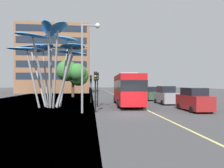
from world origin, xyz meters
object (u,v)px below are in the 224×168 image
object	(u,v)px
red_bus	(127,88)
traffic_light_kerb_far	(98,82)
traffic_light_island_mid	(91,83)
car_parked_near	(194,100)
traffic_light_opposite	(91,84)
traffic_light_kerb_near	(95,83)
leaf_sculpture	(52,46)
street_lamp	(86,56)
car_parked_far	(151,94)
car_parked_mid	(166,96)

from	to	relation	value
red_bus	traffic_light_kerb_far	world-z (taller)	red_bus
traffic_light_island_mid	car_parked_near	distance (m)	13.36
traffic_light_island_mid	traffic_light_opposite	bearing A→B (deg)	90.06
traffic_light_kerb_far	traffic_light_kerb_near	bearing A→B (deg)	-94.24
leaf_sculpture	traffic_light_kerb_near	size ratio (longest dim) A/B	2.46
red_bus	street_lamp	size ratio (longest dim) A/B	1.28
street_lamp	car_parked_far	bearing A→B (deg)	53.64
red_bus	car_parked_near	world-z (taller)	red_bus
leaf_sculpture	car_parked_mid	size ratio (longest dim) A/B	2.20
traffic_light_kerb_far	car_parked_near	xyz separation A→B (m)	(8.80, -4.15, -1.70)
traffic_light_opposite	street_lamp	distance (m)	16.00
red_bus	traffic_light_island_mid	bearing A→B (deg)	137.99
traffic_light_kerb_far	street_lamp	world-z (taller)	street_lamp
red_bus	car_parked_near	distance (m)	7.64
car_parked_far	traffic_light_kerb_far	bearing A→B (deg)	-134.90
car_parked_far	street_lamp	world-z (taller)	street_lamp
red_bus	car_parked_mid	world-z (taller)	red_bus
traffic_light_kerb_near	traffic_light_kerb_far	size ratio (longest dim) A/B	0.95
leaf_sculpture	car_parked_near	bearing A→B (deg)	-17.79
leaf_sculpture	car_parked_far	world-z (taller)	leaf_sculpture
car_parked_near	street_lamp	world-z (taller)	street_lamp
red_bus	traffic_light_kerb_far	distance (m)	3.80
traffic_light_island_mid	traffic_light_opposite	xyz separation A→B (m)	(-0.01, 6.22, -0.15)
traffic_light_kerb_near	street_lamp	distance (m)	2.49
traffic_light_kerb_near	traffic_light_opposite	xyz separation A→B (m)	(-0.40, 15.62, -0.08)
traffic_light_island_mid	street_lamp	world-z (taller)	street_lamp
leaf_sculpture	traffic_light_kerb_far	bearing A→B (deg)	-2.77
traffic_light_kerb_near	traffic_light_island_mid	xyz separation A→B (m)	(-0.39, 9.40, 0.06)
red_bus	traffic_light_island_mid	xyz separation A→B (m)	(-4.23, 3.81, 0.61)
car_parked_near	street_lamp	xyz separation A→B (m)	(-9.91, -0.36, 3.93)
traffic_light_kerb_near	car_parked_far	bearing A→B (deg)	55.57
traffic_light_opposite	car_parked_mid	distance (m)	12.92
traffic_light_kerb_far	car_parked_mid	world-z (taller)	traffic_light_kerb_far
traffic_light_kerb_far	traffic_light_opposite	size ratio (longest dim) A/B	1.08
traffic_light_kerb_near	car_parked_far	distance (m)	15.61
car_parked_mid	leaf_sculpture	bearing A→B (deg)	-170.65
traffic_light_kerb_near	traffic_light_opposite	world-z (taller)	traffic_light_kerb_near
red_bus	car_parked_mid	size ratio (longest dim) A/B	2.49
traffic_light_island_mid	car_parked_far	bearing A→B (deg)	20.37
traffic_light_island_mid	street_lamp	distance (m)	9.87
traffic_light_kerb_near	car_parked_near	world-z (taller)	traffic_light_kerb_near
traffic_light_island_mid	car_parked_near	size ratio (longest dim) A/B	0.88
car_parked_far	red_bus	bearing A→B (deg)	-124.40
leaf_sculpture	traffic_light_kerb_near	distance (m)	7.59
traffic_light_kerb_far	car_parked_near	distance (m)	9.88
traffic_light_kerb_far	traffic_light_island_mid	world-z (taller)	traffic_light_kerb_far
traffic_light_opposite	car_parked_far	size ratio (longest dim) A/B	0.81
car_parked_near	car_parked_far	distance (m)	12.64
car_parked_near	street_lamp	size ratio (longest dim) A/B	0.54
car_parked_far	street_lamp	distance (m)	16.62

